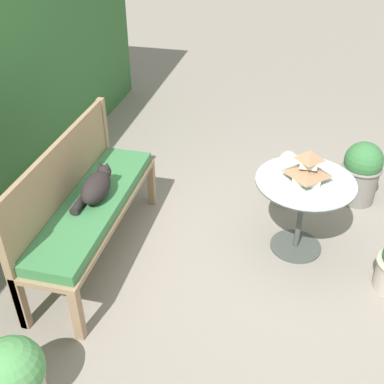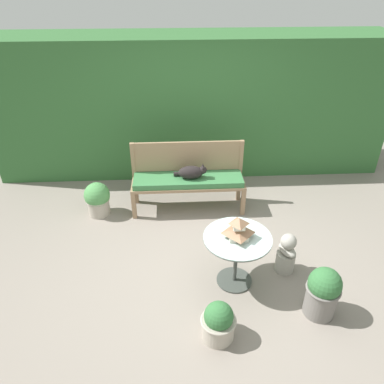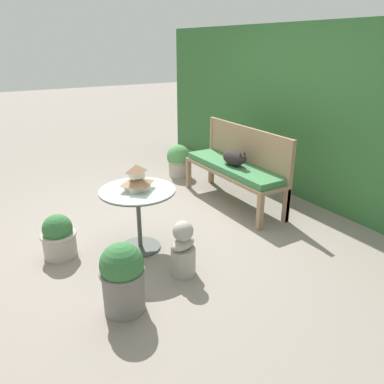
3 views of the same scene
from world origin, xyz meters
name	(u,v)px [view 1 (image 1 of 3)]	position (x,y,z in m)	size (l,w,h in m)	color
ground	(248,268)	(0.00, 0.00, 0.00)	(30.00, 30.00, 0.00)	gray
garden_bench	(93,209)	(-0.12, 1.18, 0.46)	(1.63, 0.46, 0.54)	#937556
bench_backrest	(62,177)	(-0.12, 1.39, 0.71)	(1.63, 0.06, 0.99)	#937556
cat	(96,187)	(-0.07, 1.16, 0.63)	(0.47, 0.21, 0.22)	black
patio_table	(303,196)	(0.34, -0.34, 0.51)	(0.75, 0.75, 0.65)	#424742
pagoda_birdhouse	(308,168)	(0.34, -0.34, 0.76)	(0.27, 0.27, 0.26)	silver
garden_bust	(286,179)	(0.97, -0.19, 0.25)	(0.23, 0.30, 0.53)	#A39E93
potted_plant_table_far	(361,172)	(1.17, -0.85, 0.30)	(0.36, 0.36, 0.59)	slate
potted_plant_bench_left	(14,377)	(-1.44, 1.11, 0.26)	(0.37, 0.37, 0.51)	#ADA393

